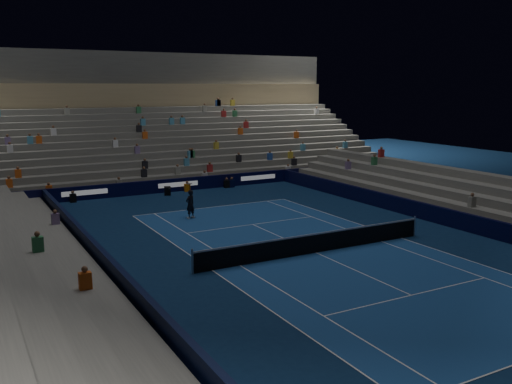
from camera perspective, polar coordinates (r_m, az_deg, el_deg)
The scene contains 11 objects.
ground at distance 27.21m, azimuth 6.13°, elevation -6.20°, with size 90.00×90.00×0.00m, color #0B2247.
court_surface at distance 27.21m, azimuth 6.13°, elevation -6.19°, with size 10.97×23.77×0.01m, color navy.
sponsor_barrier_far at distance 43.16m, azimuth -8.02°, elevation 0.74°, with size 44.00×0.25×1.00m, color black.
sponsor_barrier_east at distance 33.44m, azimuth 19.94°, elevation -2.71°, with size 0.25×37.00×1.00m, color black.
sponsor_barrier_west at distance 23.15m, azimuth -14.17°, elevation -8.23°, with size 0.25×37.00×1.00m, color #081032.
grandstand_main at distance 51.63m, azimuth -11.85°, elevation 5.46°, with size 44.00×15.20×11.20m.
grandstand_east at distance 35.99m, azimuth 23.64°, elevation -1.37°, with size 5.00×37.00×2.50m.
grandstand_west at distance 22.48m, azimuth -22.88°, elevation -8.22°, with size 5.00×37.00×2.50m.
tennis_net at distance 27.07m, azimuth 6.15°, elevation -5.18°, with size 12.90×0.10×1.10m.
tennis_player at distance 34.02m, azimuth -6.74°, elevation -1.25°, with size 0.65×0.42×1.77m, color black.
broadcast_camera at distance 41.77m, azimuth -9.03°, elevation 0.13°, with size 0.62×0.99×0.62m.
Camera 1 is at (-15.00, -21.29, 7.87)m, focal length 39.11 mm.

